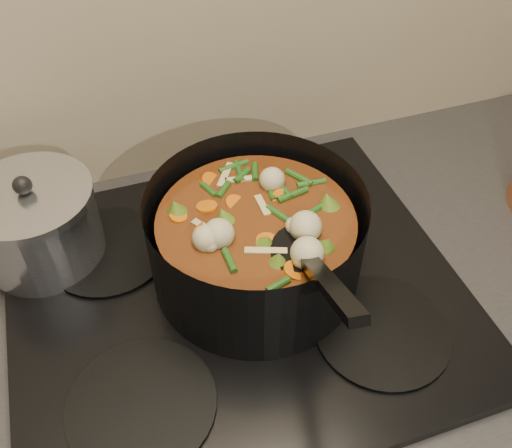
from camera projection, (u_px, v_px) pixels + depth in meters
name	position (u px, v px, depth m)	size (l,w,h in m)	color
counter	(242.00, 436.00, 1.14)	(2.64, 0.64, 0.91)	brown
stovetop	(237.00, 293.00, 0.81)	(0.62, 0.54, 0.03)	black
stockpot	(256.00, 242.00, 0.77)	(0.37, 0.44, 0.21)	black
saucepan	(37.00, 224.00, 0.81)	(0.18, 0.18, 0.15)	silver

